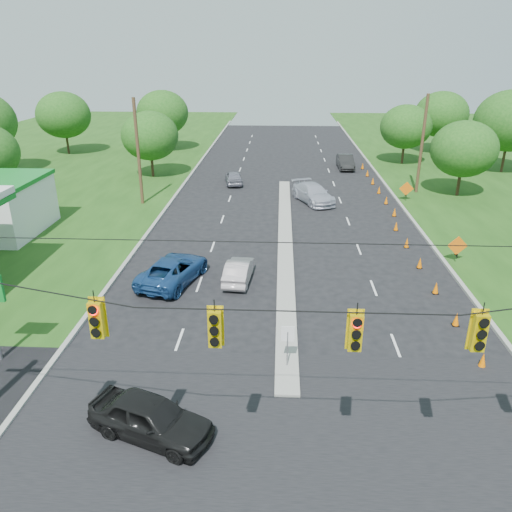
{
  "coord_description": "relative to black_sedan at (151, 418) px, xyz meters",
  "views": [
    {
      "loc": [
        -0.43,
        -11.82,
        12.52
      ],
      "look_at": [
        -1.6,
        11.69,
        2.8
      ],
      "focal_mm": 35.0,
      "sensor_mm": 36.0,
      "label": 1
    }
  ],
  "objects": [
    {
      "name": "ground",
      "position": [
        4.76,
        -1.78,
        -0.77
      ],
      "size": [
        160.0,
        160.0,
        0.0
      ],
      "primitive_type": "plane",
      "color": "black",
      "rests_on": "ground"
    },
    {
      "name": "cross_street",
      "position": [
        4.76,
        -1.78,
        -0.77
      ],
      "size": [
        160.0,
        14.0,
        0.02
      ],
      "primitive_type": "cube",
      "color": "black",
      "rests_on": "ground"
    },
    {
      "name": "curb_left",
      "position": [
        -5.34,
        28.22,
        -0.77
      ],
      "size": [
        0.25,
        110.0,
        0.16
      ],
      "primitive_type": "cube",
      "color": "gray",
      "rests_on": "ground"
    },
    {
      "name": "curb_right",
      "position": [
        14.86,
        28.22,
        -0.77
      ],
      "size": [
        0.25,
        110.0,
        0.16
      ],
      "primitive_type": "cube",
      "color": "gray",
      "rests_on": "ground"
    },
    {
      "name": "median",
      "position": [
        4.76,
        19.22,
        -0.77
      ],
      "size": [
        1.0,
        34.0,
        0.18
      ],
      "primitive_type": "cube",
      "color": "gray",
      "rests_on": "ground"
    },
    {
      "name": "median_sign",
      "position": [
        4.76,
        4.22,
        0.7
      ],
      "size": [
        0.55,
        0.06,
        2.05
      ],
      "color": "gray",
      "rests_on": "ground"
    },
    {
      "name": "signal_span",
      "position": [
        4.71,
        -2.78,
        4.2
      ],
      "size": [
        25.6,
        0.32,
        9.0
      ],
      "color": "#422D1C",
      "rests_on": "ground"
    },
    {
      "name": "utility_pole_far_left",
      "position": [
        -7.74,
        28.22,
        3.73
      ],
      "size": [
        0.28,
        0.28,
        9.0
      ],
      "primitive_type": "cylinder",
      "color": "#422D1C",
      "rests_on": "ground"
    },
    {
      "name": "utility_pole_far_right",
      "position": [
        17.26,
        33.22,
        3.73
      ],
      "size": [
        0.28,
        0.28,
        9.0
      ],
      "primitive_type": "cylinder",
      "color": "#422D1C",
      "rests_on": "ground"
    },
    {
      "name": "cone_1",
      "position": [
        13.07,
        4.72,
        -0.42
      ],
      "size": [
        0.32,
        0.32,
        0.7
      ],
      "primitive_type": "cone",
      "color": "#FF6F00",
      "rests_on": "ground"
    },
    {
      "name": "cone_2",
      "position": [
        13.07,
        8.22,
        -0.42
      ],
      "size": [
        0.32,
        0.32,
        0.7
      ],
      "primitive_type": "cone",
      "color": "#FF6F00",
      "rests_on": "ground"
    },
    {
      "name": "cone_3",
      "position": [
        13.07,
        11.72,
        -0.42
      ],
      "size": [
        0.32,
        0.32,
        0.7
      ],
      "primitive_type": "cone",
      "color": "#FF6F00",
      "rests_on": "ground"
    },
    {
      "name": "cone_4",
      "position": [
        13.07,
        15.22,
        -0.42
      ],
      "size": [
        0.32,
        0.32,
        0.7
      ],
      "primitive_type": "cone",
      "color": "#FF6F00",
      "rests_on": "ground"
    },
    {
      "name": "cone_5",
      "position": [
        13.07,
        18.72,
        -0.42
      ],
      "size": [
        0.32,
        0.32,
        0.7
      ],
      "primitive_type": "cone",
      "color": "#FF6F00",
      "rests_on": "ground"
    },
    {
      "name": "cone_6",
      "position": [
        13.07,
        22.22,
        -0.42
      ],
      "size": [
        0.32,
        0.32,
        0.7
      ],
      "primitive_type": "cone",
      "color": "#FF6F00",
      "rests_on": "ground"
    },
    {
      "name": "cone_7",
      "position": [
        13.67,
        25.72,
        -0.42
      ],
      "size": [
        0.32,
        0.32,
        0.7
      ],
      "primitive_type": "cone",
      "color": "#FF6F00",
      "rests_on": "ground"
    },
    {
      "name": "cone_8",
      "position": [
        13.67,
        29.22,
        -0.42
      ],
      "size": [
        0.32,
        0.32,
        0.7
      ],
      "primitive_type": "cone",
      "color": "#FF6F00",
      "rests_on": "ground"
    },
    {
      "name": "cone_9",
      "position": [
        13.67,
        32.72,
        -0.42
      ],
      "size": [
        0.32,
        0.32,
        0.7
      ],
      "primitive_type": "cone",
      "color": "#FF6F00",
      "rests_on": "ground"
    },
    {
      "name": "cone_10",
      "position": [
        13.67,
        36.22,
        -0.42
      ],
      "size": [
        0.32,
        0.32,
        0.7
      ],
      "primitive_type": "cone",
      "color": "#FF6F00",
      "rests_on": "ground"
    },
    {
      "name": "cone_11",
      "position": [
        13.67,
        39.72,
        -0.42
      ],
      "size": [
        0.32,
        0.32,
        0.7
      ],
      "primitive_type": "cone",
      "color": "#FF6F00",
      "rests_on": "ground"
    },
    {
      "name": "cone_12",
      "position": [
        13.67,
        43.22,
        -0.42
      ],
      "size": [
        0.32,
        0.32,
        0.7
      ],
      "primitive_type": "cone",
      "color": "#FF6F00",
      "rests_on": "ground"
    },
    {
      "name": "work_sign_1",
      "position": [
        15.56,
        16.22,
        0.33
      ],
      "size": [
        1.27,
        0.58,
        1.37
      ],
      "color": "black",
      "rests_on": "ground"
    },
    {
      "name": "work_sign_2",
      "position": [
        15.56,
        30.22,
        0.33
      ],
      "size": [
        1.27,
        0.58,
        1.37
      ],
      "color": "black",
      "rests_on": "ground"
    },
    {
      "name": "tree_4",
      "position": [
        -23.24,
        50.22,
        4.19
      ],
      "size": [
        6.72,
        6.72,
        7.84
      ],
      "color": "black",
      "rests_on": "ground"
    },
    {
      "name": "tree_5",
      "position": [
        -9.24,
        38.22,
        3.57
      ],
      "size": [
        5.88,
        5.88,
        6.86
      ],
      "color": "black",
      "rests_on": "ground"
    },
    {
      "name": "tree_6",
      "position": [
        -11.24,
        53.22,
        4.19
      ],
      "size": [
        6.72,
        6.72,
        7.84
      ],
      "color": "black",
      "rests_on": "ground"
    },
    {
      "name": "tree_9",
      "position": [
        20.76,
        32.22,
        3.57
      ],
      "size": [
        5.88,
        5.88,
        6.86
      ],
      "color": "black",
      "rests_on": "ground"
    },
    {
      "name": "tree_10",
      "position": [
        28.76,
        42.22,
        4.81
      ],
      "size": [
        7.56,
        7.56,
        8.82
      ],
      "color": "black",
      "rests_on": "ground"
    },
    {
      "name": "tree_11",
      "position": [
        24.76,
        53.22,
        4.19
      ],
      "size": [
        6.72,
        6.72,
        7.84
      ],
      "color": "black",
      "rests_on": "ground"
    },
    {
      "name": "tree_12",
      "position": [
        18.76,
        46.22,
        3.57
      ],
      "size": [
        5.88,
        5.88,
        6.86
      ],
      "color": "black",
      "rests_on": "ground"
    },
    {
      "name": "black_sedan",
      "position": [
        0.0,
        0.0,
        0.0
      ],
      "size": [
        4.85,
        3.32,
        1.53
      ],
      "primitive_type": "imported",
      "rotation": [
        0.0,
        0.0,
        1.2
      ],
      "color": "black",
      "rests_on": "ground"
    },
    {
      "name": "white_sedan",
      "position": [
        2.01,
        12.84,
        -0.12
      ],
      "size": [
        1.67,
        4.02,
        1.29
      ],
      "primitive_type": "imported",
      "rotation": [
        0.0,
        0.0,
        3.06
      ],
      "color": "#B3A7A9",
      "rests_on": "ground"
    },
    {
      "name": "blue_pickup",
      "position": [
        -1.77,
        12.51,
        -0.0
      ],
      "size": [
        3.92,
        5.99,
        1.53
      ],
      "primitive_type": "imported",
      "rotation": [
        0.0,
        0.0,
        2.87
      ],
      "color": "navy",
      "rests_on": "ground"
    },
    {
      "name": "silver_car_far",
      "position": [
        7.28,
        29.5,
        0.03
      ],
      "size": [
        4.2,
        5.95,
        1.6
      ],
      "primitive_type": "imported",
      "rotation": [
        0.0,
        0.0,
        0.4
      ],
      "color": "#A9ACBB",
      "rests_on": "ground"
    },
    {
      "name": "silver_car_oncoming",
      "position": [
        -0.36,
        35.61,
        -0.09
      ],
      "size": [
        2.24,
        4.21,
        1.36
      ],
      "primitive_type": "imported",
      "rotation": [
        0.0,
        0.0,
        3.3
      ],
      "color": "slate",
      "rests_on": "ground"
    },
    {
      "name": "dark_car_receding",
      "position": [
        11.72,
        43.37,
        0.01
      ],
      "size": [
        1.73,
        4.74,
        1.55
      ],
      "primitive_type": "imported",
      "rotation": [
        0.0,
        0.0,
        0.02
      ],
      "color": "black",
      "rests_on": "ground"
    }
  ]
}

